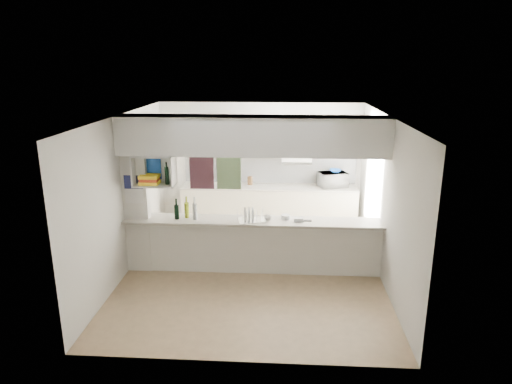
# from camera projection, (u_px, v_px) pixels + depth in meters

# --- Properties ---
(floor) EXTENTS (4.80, 4.80, 0.00)m
(floor) POSITION_uv_depth(u_px,v_px,m) (253.00, 271.00, 7.67)
(floor) COLOR #937755
(floor) RESTS_ON ground
(ceiling) EXTENTS (4.80, 4.80, 0.00)m
(ceiling) POSITION_uv_depth(u_px,v_px,m) (252.00, 116.00, 6.95)
(ceiling) COLOR white
(ceiling) RESTS_ON wall_back
(wall_back) EXTENTS (4.20, 0.00, 4.20)m
(wall_back) POSITION_uv_depth(u_px,v_px,m) (260.00, 165.00, 9.61)
(wall_back) COLOR silver
(wall_back) RESTS_ON floor
(wall_left) EXTENTS (0.00, 4.80, 4.80)m
(wall_left) POSITION_uv_depth(u_px,v_px,m) (124.00, 195.00, 7.44)
(wall_left) COLOR silver
(wall_left) RESTS_ON floor
(wall_right) EXTENTS (0.00, 4.80, 4.80)m
(wall_right) POSITION_uv_depth(u_px,v_px,m) (385.00, 200.00, 7.19)
(wall_right) COLOR silver
(wall_right) RESTS_ON floor
(servery_partition) EXTENTS (4.20, 0.50, 2.60)m
(servery_partition) POSITION_uv_depth(u_px,v_px,m) (242.00, 176.00, 7.22)
(servery_partition) COLOR silver
(servery_partition) RESTS_ON floor
(cubby_shelf) EXTENTS (0.65, 0.35, 0.50)m
(cubby_shelf) POSITION_uv_depth(u_px,v_px,m) (154.00, 172.00, 7.23)
(cubby_shelf) COLOR white
(cubby_shelf) RESTS_ON bulkhead
(kitchen_run) EXTENTS (3.60, 0.63, 2.24)m
(kitchen_run) POSITION_uv_depth(u_px,v_px,m) (267.00, 190.00, 9.48)
(kitchen_run) COLOR beige
(kitchen_run) RESTS_ON floor
(microwave) EXTENTS (0.64, 0.52, 0.30)m
(microwave) POSITION_uv_depth(u_px,v_px,m) (333.00, 180.00, 9.33)
(microwave) COLOR white
(microwave) RESTS_ON bench_top
(bowl) EXTENTS (0.24, 0.24, 0.06)m
(bowl) POSITION_uv_depth(u_px,v_px,m) (335.00, 171.00, 9.28)
(bowl) COLOR navy
(bowl) RESTS_ON microwave
(dish_rack) EXTENTS (0.50, 0.42, 0.23)m
(dish_rack) POSITION_uv_depth(u_px,v_px,m) (251.00, 215.00, 7.37)
(dish_rack) COLOR silver
(dish_rack) RESTS_ON breakfast_bar
(cup) EXTENTS (0.14, 0.14, 0.09)m
(cup) POSITION_uv_depth(u_px,v_px,m) (268.00, 218.00, 7.34)
(cup) COLOR white
(cup) RESTS_ON dish_rack
(wine_bottles) EXTENTS (0.38, 0.16, 0.38)m
(wine_bottles) POSITION_uv_depth(u_px,v_px,m) (186.00, 211.00, 7.44)
(wine_bottles) COLOR black
(wine_bottles) RESTS_ON breakfast_bar
(plastic_tubs) EXTENTS (0.49, 0.23, 0.07)m
(plastic_tubs) POSITION_uv_depth(u_px,v_px,m) (291.00, 218.00, 7.40)
(plastic_tubs) COLOR silver
(plastic_tubs) RESTS_ON breakfast_bar
(utensil_jar) EXTENTS (0.11, 0.11, 0.15)m
(utensil_jar) POSITION_uv_depth(u_px,v_px,m) (228.00, 181.00, 9.50)
(utensil_jar) COLOR black
(utensil_jar) RESTS_ON bench_top
(knife_block) EXTENTS (0.10, 0.09, 0.18)m
(knife_block) POSITION_uv_depth(u_px,v_px,m) (250.00, 181.00, 9.50)
(knife_block) COLOR #51351B
(knife_block) RESTS_ON bench_top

